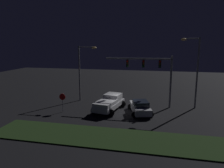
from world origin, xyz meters
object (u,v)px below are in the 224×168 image
at_px(car_sedan, 140,107).
at_px(street_lamp_right, 194,65).
at_px(pickup_truck, 110,102).
at_px(traffic_signal_gantry, 151,69).
at_px(stop_sign, 62,99).
at_px(street_lamp_left, 83,66).

height_order(car_sedan, street_lamp_right, street_lamp_right).
bearing_deg(street_lamp_right, pickup_truck, -162.78).
bearing_deg(car_sedan, pickup_truck, 67.36).
bearing_deg(street_lamp_right, traffic_signal_gantry, -174.43).
xyz_separation_m(traffic_signal_gantry, street_lamp_right, (5.13, 0.50, 0.49)).
bearing_deg(stop_sign, street_lamp_right, 18.38).
distance_m(pickup_truck, street_lamp_right, 11.19).
bearing_deg(street_lamp_right, street_lamp_left, 178.13).
bearing_deg(traffic_signal_gantry, stop_sign, -155.59).
xyz_separation_m(car_sedan, stop_sign, (-8.93, -1.54, 0.82)).
height_order(street_lamp_right, stop_sign, street_lamp_right).
distance_m(pickup_truck, traffic_signal_gantry, 6.62).
relative_size(traffic_signal_gantry, street_lamp_left, 1.09).
bearing_deg(stop_sign, traffic_signal_gantry, 24.41).
bearing_deg(stop_sign, car_sedan, 9.81).
bearing_deg(car_sedan, street_lamp_left, 48.40).
relative_size(traffic_signal_gantry, street_lamp_right, 0.96).
distance_m(street_lamp_right, stop_sign, 16.32).
height_order(car_sedan, street_lamp_left, street_lamp_left).
height_order(car_sedan, stop_sign, stop_sign).
xyz_separation_m(car_sedan, street_lamp_right, (6.13, 3.46, 4.65)).
distance_m(pickup_truck, stop_sign, 5.61).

